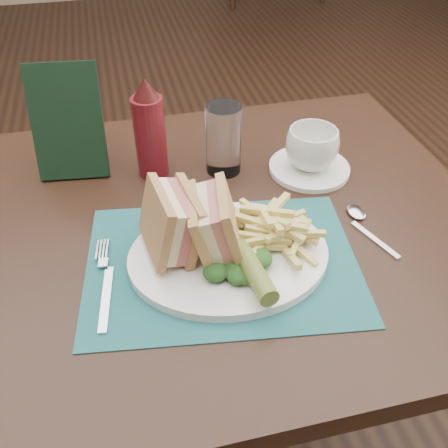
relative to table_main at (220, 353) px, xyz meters
name	(u,v)px	position (x,y,z in m)	size (l,w,h in m)	color
floor	(187,298)	(0.00, 0.50, -0.38)	(7.00, 7.00, 0.00)	black
table_main	(220,353)	(0.00, 0.00, 0.00)	(0.90, 0.75, 0.75)	black
placemat	(222,263)	(-0.02, -0.10, 0.38)	(0.40, 0.29, 0.00)	#1C575A
plate	(229,256)	(-0.01, -0.10, 0.38)	(0.30, 0.24, 0.01)	white
sandwich_half_a	(157,225)	(-0.11, -0.08, 0.45)	(0.06, 0.11, 0.10)	tan
sandwich_half_b	(201,224)	(-0.05, -0.09, 0.45)	(0.06, 0.11, 0.10)	tan
kale_garnish	(238,270)	(-0.01, -0.15, 0.41)	(0.11, 0.08, 0.03)	#173B15
pickle_spear	(253,269)	(0.01, -0.16, 0.41)	(0.03, 0.03, 0.12)	#5A6C29
fries_pile	(273,224)	(0.06, -0.09, 0.42)	(0.18, 0.20, 0.06)	#DECC6F
fork	(104,281)	(-0.19, -0.11, 0.38)	(0.03, 0.17, 0.01)	silver
spoon	(368,228)	(0.23, -0.09, 0.38)	(0.03, 0.15, 0.01)	silver
saucer	(309,168)	(0.20, 0.10, 0.38)	(0.15, 0.15, 0.01)	white
coffee_cup	(312,148)	(0.20, 0.10, 0.42)	(0.10, 0.10, 0.08)	white
drinking_glass	(223,140)	(0.04, 0.14, 0.44)	(0.06, 0.06, 0.13)	white
ketchup_bottle	(149,128)	(-0.09, 0.16, 0.47)	(0.06, 0.06, 0.19)	#590F16
check_presenter	(67,122)	(-0.23, 0.20, 0.47)	(0.12, 0.01, 0.20)	black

